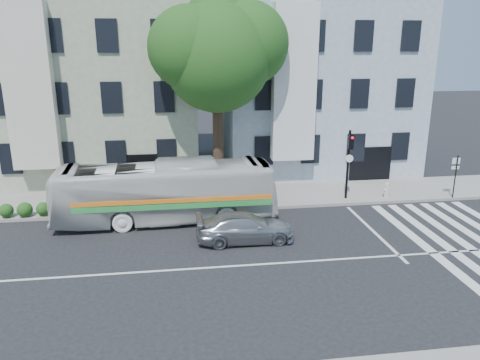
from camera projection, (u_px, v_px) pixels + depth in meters
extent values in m
plane|color=black|center=(240.00, 266.00, 18.05)|extent=(120.00, 120.00, 0.00)
cube|color=gray|center=(220.00, 198.00, 25.62)|extent=(80.00, 4.00, 0.15)
cube|color=gray|center=(99.00, 87.00, 29.78)|extent=(12.00, 10.00, 11.00)
cube|color=#8F9DAB|center=(311.00, 84.00, 31.65)|extent=(12.00, 10.00, 11.00)
cylinder|color=#2D2116|center=(218.00, 151.00, 25.37)|extent=(0.56, 0.56, 5.20)
sphere|color=#1B4416|center=(217.00, 58.00, 23.97)|extent=(5.60, 5.60, 5.60)
sphere|color=#1B4416|center=(247.00, 44.00, 24.37)|extent=(4.40, 4.40, 4.40)
sphere|color=#1B4416|center=(190.00, 48.00, 23.36)|extent=(4.20, 4.20, 4.20)
sphere|color=#1B4416|center=(220.00, 24.00, 24.67)|extent=(3.80, 3.80, 3.80)
sphere|color=#1B4416|center=(205.00, 77.00, 24.75)|extent=(3.40, 3.40, 3.40)
imported|color=silver|center=(166.00, 192.00, 22.19)|extent=(2.83, 10.52, 2.91)
imported|color=#A6A8AC|center=(245.00, 228.00, 20.13)|extent=(1.74, 4.24, 1.23)
cylinder|color=black|center=(348.00, 166.00, 24.86)|extent=(0.13, 0.13, 3.87)
cube|color=black|center=(351.00, 142.00, 24.22)|extent=(0.30, 0.26, 0.78)
sphere|color=red|center=(352.00, 138.00, 24.04)|extent=(0.15, 0.15, 0.15)
cylinder|color=white|center=(349.00, 158.00, 24.58)|extent=(0.40, 0.13, 0.41)
cylinder|color=beige|center=(387.00, 191.00, 25.43)|extent=(0.27, 0.27, 0.68)
sphere|color=beige|center=(387.00, 184.00, 25.33)|extent=(0.25, 0.25, 0.25)
cylinder|color=beige|center=(387.00, 189.00, 25.41)|extent=(0.48, 0.30, 0.16)
cylinder|color=black|center=(455.00, 177.00, 25.14)|extent=(0.07, 0.07, 2.36)
cube|color=white|center=(456.00, 161.00, 24.99)|extent=(0.43, 0.07, 0.33)
cube|color=white|center=(455.00, 168.00, 25.10)|extent=(0.43, 0.07, 0.17)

